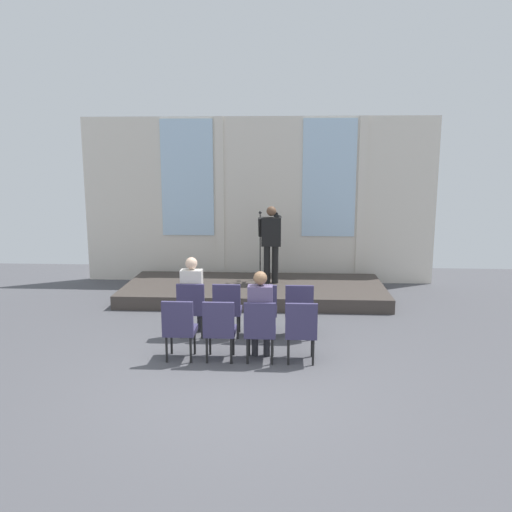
# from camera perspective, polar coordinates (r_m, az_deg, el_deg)

# --- Properties ---
(ground_plane) EXTENTS (15.33, 15.33, 0.00)m
(ground_plane) POSITION_cam_1_polar(r_m,az_deg,el_deg) (7.27, -2.27, -13.60)
(ground_plane) COLOR #4C4C51
(rear_partition) EXTENTS (8.39, 0.14, 3.93)m
(rear_partition) POSITION_cam_1_polar(r_m,az_deg,el_deg) (12.54, 0.32, 6.20)
(rear_partition) COLOR silver
(rear_partition) RESTS_ON ground
(stage_platform) EXTENTS (5.58, 2.36, 0.28)m
(stage_platform) POSITION_cam_1_polar(r_m,az_deg,el_deg) (11.39, -0.19, -3.79)
(stage_platform) COLOR #3F3833
(stage_platform) RESTS_ON ground
(speaker) EXTENTS (0.50, 0.69, 1.68)m
(speaker) POSITION_cam_1_polar(r_m,az_deg,el_deg) (11.31, 1.65, 1.89)
(speaker) COLOR black
(speaker) RESTS_ON stage_platform
(mic_stand) EXTENTS (0.28, 0.28, 1.55)m
(mic_stand) POSITION_cam_1_polar(r_m,az_deg,el_deg) (11.70, 0.45, -1.01)
(mic_stand) COLOR black
(mic_stand) RESTS_ON stage_platform
(chair_r0_c0) EXTENTS (0.46, 0.44, 0.94)m
(chair_r0_c0) POSITION_cam_1_polar(r_m,az_deg,el_deg) (8.88, -7.01, -5.43)
(chair_r0_c0) COLOR black
(chair_r0_c0) RESTS_ON ground
(audience_r0_c0) EXTENTS (0.36, 0.39, 1.36)m
(audience_r0_c0) POSITION_cam_1_polar(r_m,az_deg,el_deg) (8.90, -6.96, -3.94)
(audience_r0_c0) COLOR #2D2D33
(audience_r0_c0) RESTS_ON ground
(chair_r0_c1) EXTENTS (0.46, 0.44, 0.94)m
(chair_r0_c1) POSITION_cam_1_polar(r_m,az_deg,el_deg) (8.80, -3.15, -5.52)
(chair_r0_c1) COLOR black
(chair_r0_c1) RESTS_ON ground
(chair_r0_c2) EXTENTS (0.46, 0.44, 0.94)m
(chair_r0_c2) POSITION_cam_1_polar(r_m,az_deg,el_deg) (8.75, 0.78, -5.59)
(chair_r0_c2) COLOR black
(chair_r0_c2) RESTS_ON ground
(chair_r0_c3) EXTENTS (0.46, 0.44, 0.94)m
(chair_r0_c3) POSITION_cam_1_polar(r_m,az_deg,el_deg) (8.75, 4.72, -5.63)
(chair_r0_c3) COLOR black
(chair_r0_c3) RESTS_ON ground
(chair_r1_c0) EXTENTS (0.46, 0.44, 0.94)m
(chair_r1_c0) POSITION_cam_1_polar(r_m,az_deg,el_deg) (7.89, -8.37, -7.56)
(chair_r1_c0) COLOR black
(chair_r1_c0) RESTS_ON ground
(chair_r1_c1) EXTENTS (0.46, 0.44, 0.94)m
(chair_r1_c1) POSITION_cam_1_polar(r_m,az_deg,el_deg) (7.79, -4.01, -7.70)
(chair_r1_c1) COLOR black
(chair_r1_c1) RESTS_ON ground
(chair_r1_c2) EXTENTS (0.46, 0.44, 0.94)m
(chair_r1_c2) POSITION_cam_1_polar(r_m,az_deg,el_deg) (7.74, 0.45, -7.80)
(chair_r1_c2) COLOR black
(chair_r1_c2) RESTS_ON ground
(audience_r1_c2) EXTENTS (0.36, 0.39, 1.37)m
(audience_r1_c2) POSITION_cam_1_polar(r_m,az_deg,el_deg) (7.75, 0.48, -6.05)
(audience_r1_c2) COLOR #2D2D33
(audience_r1_c2) RESTS_ON ground
(chair_r1_c3) EXTENTS (0.46, 0.44, 0.94)m
(chair_r1_c3) POSITION_cam_1_polar(r_m,az_deg,el_deg) (7.74, 4.93, -7.85)
(chair_r1_c3) COLOR black
(chair_r1_c3) RESTS_ON ground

